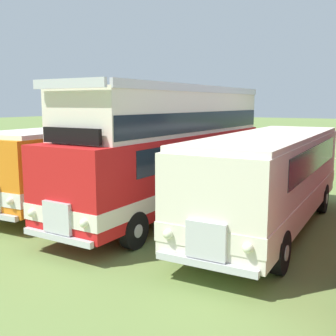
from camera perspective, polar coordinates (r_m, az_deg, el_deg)
bus_first_in_row at (r=16.90m, az=-10.64°, el=1.48°), size 2.97×10.07×2.99m
bus_second_in_row at (r=14.76m, az=0.59°, el=2.95°), size 2.86×11.14×4.52m
bus_third_in_row at (r=13.01m, az=14.03°, el=-0.86°), size 2.68×9.80×2.99m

